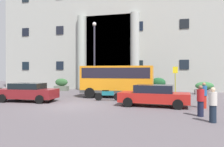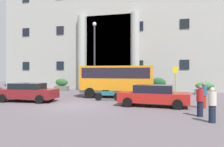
% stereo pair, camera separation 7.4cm
% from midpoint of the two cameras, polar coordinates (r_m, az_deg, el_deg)
% --- Properties ---
extents(ground_plane, '(80.00, 64.00, 0.12)m').
position_cam_midpoint_polar(ground_plane, '(15.33, -10.07, -8.31)').
color(ground_plane, '#595156').
extents(office_building_facade, '(32.66, 9.78, 14.11)m').
position_cam_midpoint_polar(office_building_facade, '(32.22, 3.21, 8.95)').
color(office_building_facade, '#A9AAA2').
rests_on(office_building_facade, ground_plane).
extents(orange_minibus, '(6.33, 2.79, 2.78)m').
position_cam_midpoint_polar(orange_minibus, '(19.81, 1.31, -1.34)').
color(orange_minibus, orange).
rests_on(orange_minibus, ground_plane).
extents(bus_stop_sign, '(0.44, 0.08, 2.75)m').
position_cam_midpoint_polar(bus_stop_sign, '(21.16, 15.76, -1.15)').
color(bus_stop_sign, '#9C9819').
rests_on(bus_stop_sign, ground_plane).
extents(hedge_planter_east, '(1.59, 0.75, 1.56)m').
position_cam_midpoint_polar(hedge_planter_east, '(26.00, -5.27, -2.92)').
color(hedge_planter_east, '#69625C').
rests_on(hedge_planter_east, ground_plane).
extents(hedge_planter_far_west, '(1.66, 0.92, 1.28)m').
position_cam_midpoint_polar(hedge_planter_far_west, '(24.65, 4.10, -3.42)').
color(hedge_planter_far_west, gray).
rests_on(hedge_planter_far_west, ground_plane).
extents(hedge_planter_entrance_right, '(1.62, 0.94, 1.65)m').
position_cam_midpoint_polar(hedge_planter_entrance_right, '(24.19, 11.64, -3.08)').
color(hedge_planter_entrance_right, slate).
rests_on(hedge_planter_entrance_right, ground_plane).
extents(hedge_planter_west, '(1.85, 0.95, 1.26)m').
position_cam_midpoint_polar(hedge_planter_west, '(24.38, 22.46, -3.52)').
color(hedge_planter_west, slate).
rests_on(hedge_planter_west, ground_plane).
extents(hedge_planter_far_east, '(1.69, 0.71, 1.47)m').
position_cam_midpoint_polar(hedge_planter_far_east, '(27.70, -12.87, -2.82)').
color(hedge_planter_far_east, slate).
rests_on(hedge_planter_far_east, ground_plane).
extents(parked_estate_mid, '(4.50, 2.23, 1.41)m').
position_cam_midpoint_polar(parked_estate_mid, '(18.24, -20.85, -4.43)').
color(parked_estate_mid, maroon).
rests_on(parked_estate_mid, ground_plane).
extents(parked_coupe_end, '(4.63, 2.19, 1.41)m').
position_cam_midpoint_polar(parked_coupe_end, '(14.99, 10.52, -5.49)').
color(parked_coupe_end, '#B31F19').
rests_on(parked_coupe_end, ground_plane).
extents(motorcycle_near_kerb, '(2.02, 0.59, 0.89)m').
position_cam_midpoint_polar(motorcycle_near_kerb, '(22.56, -26.71, -4.23)').
color(motorcycle_near_kerb, black).
rests_on(motorcycle_near_kerb, ground_plane).
extents(motorcycle_far_end, '(2.06, 0.70, 0.89)m').
position_cam_midpoint_polar(motorcycle_far_end, '(17.67, -1.32, -5.45)').
color(motorcycle_far_end, black).
rests_on(motorcycle_far_end, ground_plane).
extents(pedestrian_man_crossing, '(0.36, 0.36, 1.58)m').
position_cam_midpoint_polar(pedestrian_man_crossing, '(10.99, 24.20, -7.34)').
color(pedestrian_man_crossing, '#172231').
rests_on(pedestrian_man_crossing, ground_plane).
extents(pedestrian_woman_with_bag, '(0.36, 0.36, 1.61)m').
position_cam_midpoint_polar(pedestrian_woman_with_bag, '(15.04, 22.32, -5.19)').
color(pedestrian_woman_with_bag, '#AC2218').
rests_on(pedestrian_woman_with_bag, ground_plane).
extents(pedestrian_child_trailing, '(0.36, 0.36, 1.59)m').
position_cam_midpoint_polar(pedestrian_child_trailing, '(12.22, 21.53, -6.52)').
color(pedestrian_child_trailing, '#181A31').
rests_on(pedestrian_child_trailing, ground_plane).
extents(lamppost_plaza_centre, '(0.40, 0.40, 7.51)m').
position_cam_midpoint_polar(lamppost_plaza_centre, '(23.67, -4.62, 5.53)').
color(lamppost_plaza_centre, '#31303D').
rests_on(lamppost_plaza_centre, ground_plane).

